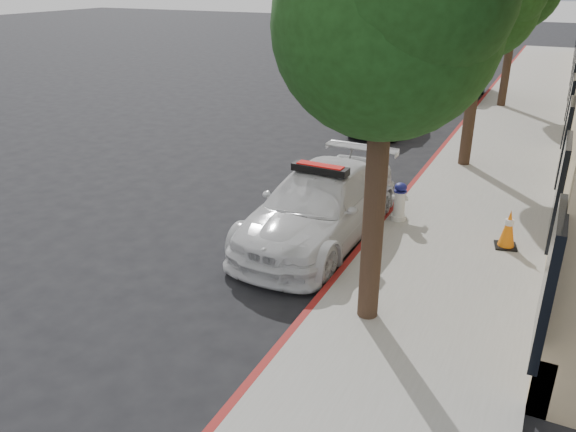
% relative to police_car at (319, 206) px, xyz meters
% --- Properties ---
extents(ground, '(120.00, 120.00, 0.00)m').
position_rel_police_car_xyz_m(ground, '(-1.10, -0.38, -0.69)').
color(ground, black).
rests_on(ground, ground).
extents(sidewalk, '(3.20, 50.00, 0.15)m').
position_rel_police_car_xyz_m(sidewalk, '(2.50, 9.62, -0.62)').
color(sidewalk, gray).
rests_on(sidewalk, ground).
extents(curb_strip, '(0.12, 50.00, 0.15)m').
position_rel_police_car_xyz_m(curb_strip, '(0.96, 9.62, -0.62)').
color(curb_strip, maroon).
rests_on(curb_strip, ground).
extents(tree_near, '(2.92, 2.82, 5.62)m').
position_rel_police_car_xyz_m(tree_near, '(1.83, -2.39, 3.58)').
color(tree_near, black).
rests_on(tree_near, sidewalk).
extents(tree_mid, '(2.77, 2.64, 5.43)m').
position_rel_police_car_xyz_m(tree_mid, '(1.83, 5.61, 3.47)').
color(tree_mid, black).
rests_on(tree_mid, sidewalk).
extents(police_car, '(2.08, 4.81, 1.53)m').
position_rel_police_car_xyz_m(police_car, '(0.00, 0.00, 0.00)').
color(police_car, silver).
rests_on(police_car, ground).
extents(parked_car_mid, '(1.68, 4.08, 1.38)m').
position_rel_police_car_xyz_m(parked_car_mid, '(-1.30, 8.69, -0.00)').
color(parked_car_mid, '#22252A').
rests_on(parked_car_mid, ground).
extents(parked_car_far, '(1.44, 4.06, 1.33)m').
position_rel_police_car_xyz_m(parked_car_far, '(0.10, 15.05, -0.03)').
color(parked_car_far, '#141932').
rests_on(parked_car_far, ground).
extents(fire_hydrant, '(0.34, 0.31, 0.80)m').
position_rel_police_car_xyz_m(fire_hydrant, '(1.25, 1.24, -0.15)').
color(fire_hydrant, silver).
rests_on(fire_hydrant, sidewalk).
extents(traffic_cone, '(0.45, 0.45, 0.73)m').
position_rel_police_car_xyz_m(traffic_cone, '(3.39, 0.89, -0.18)').
color(traffic_cone, black).
rests_on(traffic_cone, sidewalk).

